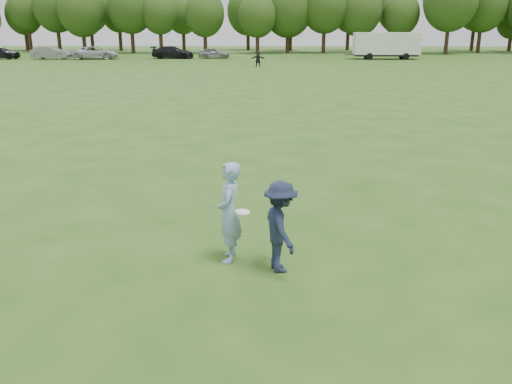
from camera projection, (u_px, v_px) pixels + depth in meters
ground at (226, 260)px, 10.27m from camera, size 200.00×200.00×0.00m
thrower at (229, 212)px, 10.00m from camera, size 0.45×0.69×1.89m
defender at (280, 227)px, 9.59m from camera, size 0.92×1.22×1.67m
player_far_d at (258, 59)px, 55.26m from camera, size 1.52×0.57×1.61m
car_a at (0, 53)px, 67.32m from camera, size 4.73×2.16×1.57m
car_b at (51, 53)px, 67.00m from camera, size 4.86×1.94×1.57m
car_c at (96, 53)px, 67.14m from camera, size 5.88×3.24×1.56m
car_d at (173, 52)px, 68.21m from camera, size 5.35×2.41×1.52m
car_e at (214, 53)px, 68.48m from camera, size 3.97×1.71×1.34m
field_cone at (506, 69)px, 51.47m from camera, size 0.28×0.28×0.30m
disc_in_play at (243, 212)px, 9.81m from camera, size 0.30×0.30×0.06m
cargo_trailer at (386, 44)px, 66.76m from camera, size 9.00×2.75×3.20m
treeline at (288, 9)px, 81.67m from camera, size 130.35×18.39×11.74m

